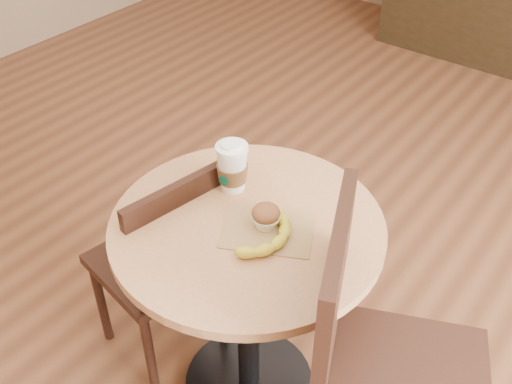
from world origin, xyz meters
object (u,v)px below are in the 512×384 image
Objects in this scene: muffin at (266,216)px; cafe_table at (248,274)px; banana at (267,234)px; coffee_cup at (232,168)px; chair_left at (164,262)px; chair_right at (376,368)px.

cafe_table is at bearing -162.29° from muffin.
coffee_cup is at bearing 142.14° from banana.
chair_left is 0.43m from coffee_cup.
banana is (0.03, -0.04, -0.02)m from muffin.
chair_left is at bearing -171.42° from cafe_table.
cafe_table is 9.58× the size of muffin.
muffin is (0.18, -0.08, -0.03)m from coffee_cup.
cafe_table is at bearing 58.64° from chair_right.
banana is (0.21, -0.12, -0.05)m from coffee_cup.
coffee_cup is at bearing 139.11° from chair_left.
chair_left is 0.82× the size of chair_right.
banana is (-0.37, 0.04, 0.22)m from chair_right.
muffin is (0.36, 0.06, 0.34)m from chair_left.
coffee_cup reaches higher than cafe_table.
muffin is at bearing -30.91° from coffee_cup.
banana is at bearing -14.31° from cafe_table.
chair_left is 10.43× the size of muffin.
cafe_table is 0.75× the size of chair_right.
chair_right reaches higher than muffin.
banana is (0.39, 0.03, 0.32)m from chair_left.
cafe_table is 0.31m from coffee_cup.
cafe_table is 4.86× the size of coffee_cup.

